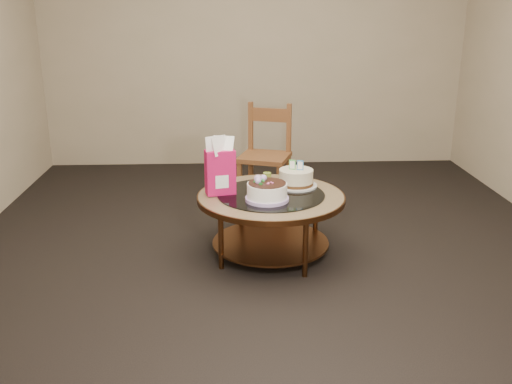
{
  "coord_description": "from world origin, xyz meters",
  "views": [
    {
      "loc": [
        -0.28,
        -3.71,
        1.69
      ],
      "look_at": [
        -0.1,
        0.02,
        0.47
      ],
      "focal_mm": 40.0,
      "sensor_mm": 36.0,
      "label": 1
    }
  ],
  "objects_px": {
    "cream_cake": "(296,178)",
    "gift_bag": "(220,166)",
    "decorated_cake": "(267,192)",
    "dining_chair": "(266,155)",
    "coffee_table": "(271,205)"
  },
  "relations": [
    {
      "from": "cream_cake",
      "to": "gift_bag",
      "type": "bearing_deg",
      "value": -148.61
    },
    {
      "from": "decorated_cake",
      "to": "dining_chair",
      "type": "height_order",
      "value": "dining_chair"
    },
    {
      "from": "coffee_table",
      "to": "cream_cake",
      "type": "xyz_separation_m",
      "value": [
        0.19,
        0.17,
        0.14
      ]
    },
    {
      "from": "decorated_cake",
      "to": "dining_chair",
      "type": "bearing_deg",
      "value": 86.71
    },
    {
      "from": "cream_cake",
      "to": "gift_bag",
      "type": "distance_m",
      "value": 0.57
    },
    {
      "from": "coffee_table",
      "to": "dining_chair",
      "type": "bearing_deg",
      "value": 88.26
    },
    {
      "from": "cream_cake",
      "to": "gift_bag",
      "type": "height_order",
      "value": "gift_bag"
    },
    {
      "from": "coffee_table",
      "to": "dining_chair",
      "type": "relative_size",
      "value": 1.16
    },
    {
      "from": "coffee_table",
      "to": "decorated_cake",
      "type": "height_order",
      "value": "decorated_cake"
    },
    {
      "from": "coffee_table",
      "to": "cream_cake",
      "type": "distance_m",
      "value": 0.29
    },
    {
      "from": "decorated_cake",
      "to": "cream_cake",
      "type": "height_order",
      "value": "cream_cake"
    },
    {
      "from": "gift_bag",
      "to": "dining_chair",
      "type": "distance_m",
      "value": 1.17
    },
    {
      "from": "decorated_cake",
      "to": "cream_cake",
      "type": "xyz_separation_m",
      "value": [
        0.23,
        0.3,
        0.0
      ]
    },
    {
      "from": "dining_chair",
      "to": "coffee_table",
      "type": "bearing_deg",
      "value": -73.57
    },
    {
      "from": "gift_bag",
      "to": "dining_chair",
      "type": "relative_size",
      "value": 0.45
    }
  ]
}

